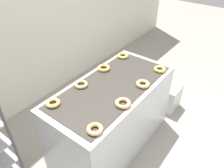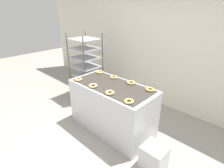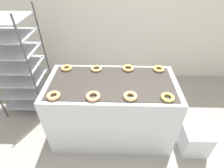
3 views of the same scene
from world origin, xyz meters
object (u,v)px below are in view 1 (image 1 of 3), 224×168
(donut_near_right, at_px, (160,69))
(donut_far_left, at_px, (53,103))
(donut_far_midright, at_px, (104,68))
(glaze_bin, at_px, (168,97))
(fryer_machine, at_px, (112,116))
(donut_near_midright, at_px, (143,84))
(donut_far_right, at_px, (123,56))
(donut_far_midleft, at_px, (81,84))
(donut_near_left, at_px, (95,129))
(donut_near_midleft, at_px, (123,103))

(donut_near_right, relative_size, donut_far_left, 1.02)
(donut_far_midright, bearing_deg, glaze_bin, -31.93)
(glaze_bin, distance_m, donut_far_midright, 1.26)
(fryer_machine, height_order, donut_far_midright, donut_far_midright)
(donut_near_midright, distance_m, donut_far_right, 0.67)
(fryer_machine, distance_m, donut_near_midright, 0.58)
(donut_near_midright, relative_size, donut_far_left, 1.05)
(donut_far_midleft, distance_m, donut_far_right, 0.80)
(donut_near_midright, distance_m, donut_far_midright, 0.54)
(donut_far_right, bearing_deg, donut_near_right, -90.86)
(glaze_bin, bearing_deg, donut_near_right, -179.19)
(donut_near_left, distance_m, donut_far_left, 0.54)
(donut_near_left, height_order, donut_far_midleft, donut_near_left)
(donut_far_left, xyz_separation_m, donut_far_right, (1.19, 0.01, -0.00))
(donut_near_midleft, bearing_deg, donut_near_left, -179.69)
(glaze_bin, height_order, donut_near_right, donut_near_right)
(donut_near_left, xyz_separation_m, donut_far_midleft, (0.40, 0.54, -0.00))
(glaze_bin, xyz_separation_m, donut_near_left, (-1.67, -0.01, 0.74))
(donut_near_midright, height_order, donut_far_left, donut_near_midright)
(donut_near_right, xyz_separation_m, donut_far_left, (-1.18, 0.53, 0.00))
(donut_far_midright, distance_m, donut_far_right, 0.39)
(fryer_machine, xyz_separation_m, donut_near_midleft, (-0.19, -0.27, 0.48))
(donut_near_right, bearing_deg, donut_far_left, 155.69)
(donut_near_midleft, height_order, donut_far_midleft, donut_near_midleft)
(donut_near_left, distance_m, donut_far_right, 1.32)
(donut_near_left, distance_m, donut_far_midright, 0.98)
(fryer_machine, distance_m, glaze_bin, 1.13)
(donut_far_left, bearing_deg, donut_near_right, -24.31)
(donut_far_left, bearing_deg, donut_far_midleft, -0.05)
(fryer_machine, distance_m, donut_far_midright, 0.59)
(donut_near_midleft, height_order, donut_far_midright, donut_near_midleft)
(donut_near_midright, bearing_deg, glaze_bin, 0.10)
(donut_far_left, xyz_separation_m, donut_far_midleft, (0.39, -0.00, -0.00))
(donut_near_left, height_order, donut_far_right, donut_near_left)
(donut_near_midright, distance_m, donut_near_right, 0.39)
(fryer_machine, bearing_deg, donut_far_midleft, 127.71)
(fryer_machine, xyz_separation_m, glaze_bin, (1.07, -0.26, -0.26))
(fryer_machine, height_order, donut_far_midleft, donut_far_midleft)
(donut_far_left, bearing_deg, glaze_bin, -17.53)
(donut_near_left, bearing_deg, donut_near_midright, 0.92)
(glaze_bin, xyz_separation_m, donut_far_midright, (-0.87, 0.54, 0.74))
(donut_near_left, height_order, donut_far_midright, donut_near_left)
(donut_near_left, distance_m, donut_near_right, 1.19)
(donut_near_right, distance_m, donut_far_left, 1.29)
(fryer_machine, distance_m, donut_near_right, 0.80)
(donut_far_left, distance_m, donut_far_midright, 0.79)
(donut_near_left, xyz_separation_m, donut_far_left, (0.01, 0.54, -0.00))
(donut_near_midleft, bearing_deg, fryer_machine, 55.75)
(donut_near_midright, xyz_separation_m, donut_far_midright, (0.00, 0.54, -0.00))
(donut_far_midleft, relative_size, donut_far_right, 1.00)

